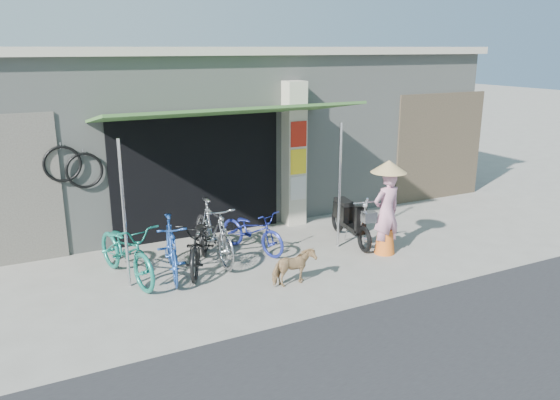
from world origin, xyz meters
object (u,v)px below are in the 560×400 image
bike_navy (252,230)px  moped (350,219)px  bike_teal (126,250)px  street_dog (294,268)px  bike_black (200,243)px  bike_silver (213,231)px  nun (387,208)px  bike_blue (171,248)px

bike_navy → moped: (1.91, -0.34, 0.04)m
bike_teal → street_dog: 2.71m
bike_black → bike_silver: size_ratio=0.98×
moped → nun: 0.97m
street_dog → moped: (1.94, 1.33, 0.14)m
bike_silver → bike_navy: (0.79, 0.10, -0.14)m
bike_teal → street_dog: bike_teal is taller
bike_silver → nun: (2.91, -1.09, 0.32)m
bike_teal → moped: bike_teal is taller
nun → bike_teal: bearing=-15.7°
bike_blue → bike_silver: (0.86, 0.34, 0.05)m
bike_silver → nun: nun is taller
bike_silver → bike_navy: bearing=5.8°
bike_black → bike_silver: (0.34, 0.26, 0.08)m
bike_black → bike_navy: 1.19m
moped → bike_blue: bearing=-169.8°
bike_blue → bike_teal: bearing=175.9°
bike_silver → moped: (2.70, -0.25, -0.10)m
bike_black → street_dog: bike_black is taller
moped → nun: size_ratio=0.97×
bike_black → moped: (3.04, 0.01, -0.03)m
street_dog → nun: (2.15, 0.48, 0.56)m
bike_navy → nun: bearing=-51.6°
nun → bike_navy: bearing=-33.1°
bike_teal → bike_blue: 0.71m
bike_silver → bike_navy: 0.81m
bike_silver → bike_navy: bike_silver is taller
bike_black → nun: (3.25, -0.83, 0.40)m
bike_blue → bike_black: size_ratio=0.92×
bike_navy → moped: bearing=-32.6°
bike_silver → moped: size_ratio=1.06×
bike_teal → bike_black: (1.20, -0.11, -0.04)m
bike_silver → nun: size_ratio=1.03×
bike_teal → bike_blue: (0.69, -0.18, -0.01)m
bike_blue → bike_black: 0.52m
bike_silver → nun: bearing=-21.7°
bike_teal → bike_black: bike_teal is taller
bike_black → bike_silver: bearing=64.2°
bike_black → street_dog: (1.10, -1.31, -0.17)m
bike_teal → moped: size_ratio=1.13×
bike_silver → bike_navy: size_ratio=1.18×
bike_black → bike_teal: bearing=-158.5°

